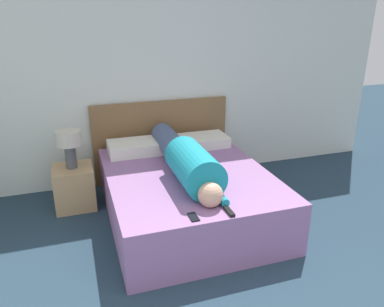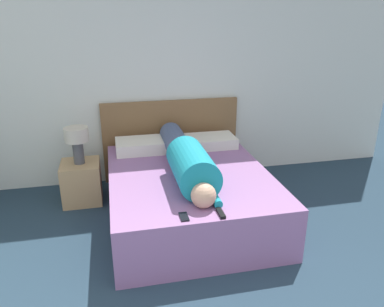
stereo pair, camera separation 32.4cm
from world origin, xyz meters
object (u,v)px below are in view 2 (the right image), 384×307
Objects in this scene: nightstand at (82,182)px; person_lying at (187,159)px; tv_remote at (221,213)px; table_lamp at (77,139)px; pillow_near_headboard at (144,145)px; pillow_second at (209,141)px; bed at (189,195)px; cell_phone at (184,217)px.

nightstand is 0.26× the size of person_lying.
tv_remote is at bearing -51.94° from nightstand.
table_lamp reaches higher than pillow_near_headboard.
pillow_second reaches higher than tv_remote.
bed is at bearing 94.79° from tv_remote.
nightstand is 0.50m from table_lamp.
tv_remote reaches higher than bed.
cell_phone is (0.86, -1.45, -0.22)m from table_lamp.
person_lying reaches higher than pillow_second.
person_lying reaches higher than nightstand.
nightstand is at bearing 150.43° from bed.
nightstand is at bearing 120.68° from cell_phone.
person_lying is 2.86× the size of pillow_second.
table_lamp is at bearing -172.74° from pillow_near_headboard.
nightstand is 1.51m from pillow_second.
tv_remote reaches higher than cell_phone.
nightstand is 0.79m from pillow_near_headboard.
bed is at bearing -29.57° from table_lamp.
person_lying is at bearing -119.28° from pillow_second.
person_lying is at bearing -31.94° from table_lamp.
bed is 3.01× the size of pillow_near_headboard.
nightstand is 0.75× the size of pillow_second.
pillow_near_headboard is 4.21× the size of tv_remote.
cell_phone is (-0.61, -1.54, -0.05)m from pillow_second.
table_lamp is 1.88m from tv_remote.
bed is 1.33m from table_lamp.
person_lying is 2.71× the size of pillow_near_headboard.
pillow_near_headboard is 0.76m from pillow_second.
pillow_near_headboard is 4.86× the size of cell_phone.
person_lying is 0.83m from pillow_near_headboard.
tv_remote is (-0.32, -1.56, -0.05)m from pillow_second.
person_lying is at bearing 76.48° from cell_phone.
cell_phone is at bearing -84.45° from pillow_near_headboard.
person_lying is 0.86m from pillow_second.
cell_phone is at bearing -103.52° from person_lying.
pillow_second is 1.66m from cell_phone.
person_lying reaches higher than cell_phone.
table_lamp is at bearing 0.00° from nightstand.
table_lamp is 0.67× the size of pillow_second.
cell_phone reaches higher than nightstand.
person_lying is (-0.03, -0.04, 0.41)m from bed.
pillow_second is at bearing 60.84° from bed.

